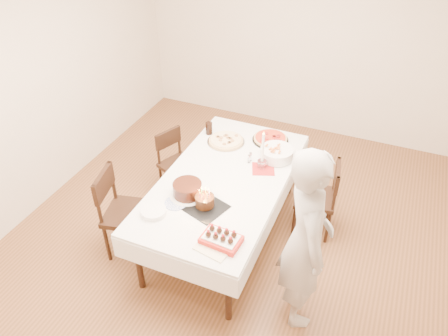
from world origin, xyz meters
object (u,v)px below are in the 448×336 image
at_px(chair_right_savory, 315,198).
at_px(strawberry_box, 221,239).
at_px(pizza_pepperoni, 270,139).
at_px(taper_candle, 263,150).
at_px(person, 306,240).
at_px(chair_left_dessert, 129,214).
at_px(cola_glass, 209,128).
at_px(birthday_cake, 205,198).
at_px(pizza_white, 226,141).
at_px(layer_cake, 187,189).
at_px(chair_left_savory, 179,165).
at_px(pasta_bowl, 277,153).
at_px(dining_table, 224,207).

bearing_deg(chair_right_savory, strawberry_box, -122.35).
relative_size(pizza_pepperoni, taper_candle, 0.94).
relative_size(chair_right_savory, person, 0.50).
height_order(chair_left_dessert, cola_glass, chair_left_dessert).
height_order(person, birthday_cake, person).
bearing_deg(pizza_pepperoni, person, -62.12).
bearing_deg(pizza_white, cola_glass, 159.48).
bearing_deg(layer_cake, chair_left_dessert, -161.33).
bearing_deg(chair_left_savory, person, 171.44).
height_order(pasta_bowl, cola_glass, cola_glass).
bearing_deg(person, chair_left_dessert, 64.73).
distance_m(chair_left_dessert, birthday_cake, 0.86).
bearing_deg(chair_right_savory, taper_candle, -176.60).
bearing_deg(birthday_cake, chair_right_savory, 46.64).
bearing_deg(pasta_bowl, dining_table, -124.87).
bearing_deg(birthday_cake, person, -9.64).
distance_m(chair_right_savory, pasta_bowl, 0.60).
relative_size(chair_left_savory, birthday_cake, 4.64).
height_order(pasta_bowl, strawberry_box, pasta_bowl).
distance_m(taper_candle, cola_glass, 0.85).
bearing_deg(strawberry_box, birthday_cake, 131.36).
distance_m(dining_table, pizza_white, 0.75).
distance_m(pizza_white, cola_glass, 0.26).
xyz_separation_m(dining_table, layer_cake, (-0.21, -0.36, 0.44)).
relative_size(dining_table, chair_right_savory, 2.48).
height_order(chair_right_savory, strawberry_box, chair_right_savory).
xyz_separation_m(dining_table, chair_left_dessert, (-0.77, -0.55, 0.10)).
height_order(chair_left_dessert, pizza_pepperoni, chair_left_dessert).
xyz_separation_m(pizza_white, pasta_bowl, (0.60, -0.07, 0.04)).
xyz_separation_m(pasta_bowl, cola_glass, (-0.84, 0.16, 0.01)).
bearing_deg(strawberry_box, chair_right_savory, 67.19).
bearing_deg(strawberry_box, taper_candle, 91.64).
distance_m(dining_table, strawberry_box, 0.94).
xyz_separation_m(chair_left_savory, pizza_pepperoni, (0.94, 0.39, 0.37)).
bearing_deg(dining_table, person, -32.01).
distance_m(layer_cake, birthday_cake, 0.22).
bearing_deg(strawberry_box, person, 16.48).
distance_m(chair_left_dessert, layer_cake, 0.68).
distance_m(person, pasta_bowl, 1.27).
xyz_separation_m(pasta_bowl, layer_cake, (-0.58, -0.89, 0.00)).
bearing_deg(chair_left_savory, pizza_pepperoni, -134.75).
height_order(pizza_pepperoni, taper_candle, taper_candle).
relative_size(pizza_white, cola_glass, 2.92).
bearing_deg(dining_table, chair_left_savory, 149.67).
relative_size(taper_candle, cola_glass, 3.00).
bearing_deg(chair_left_dessert, chair_left_savory, -104.77).
relative_size(chair_left_dessert, strawberry_box, 2.96).
relative_size(chair_left_savory, layer_cake, 2.35).
bearing_deg(layer_cake, person, -11.47).
distance_m(chair_left_savory, person, 2.04).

